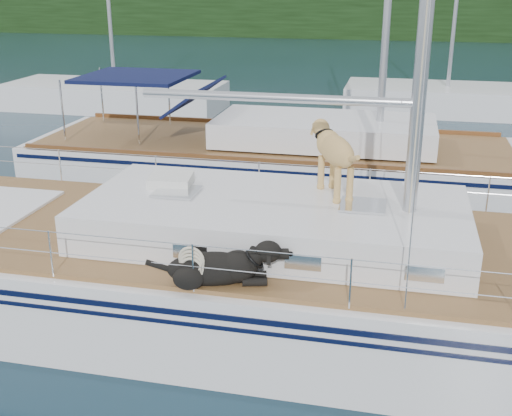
# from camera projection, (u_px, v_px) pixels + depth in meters

# --- Properties ---
(ground) EXTENTS (120.00, 120.00, 0.00)m
(ground) POSITION_uv_depth(u_px,v_px,m) (220.00, 311.00, 9.53)
(ground) COLOR black
(ground) RESTS_ON ground
(shore_bank) EXTENTS (92.00, 1.00, 1.20)m
(shore_bank) POSITION_uv_depth(u_px,v_px,m) (376.00, 29.00, 51.68)
(shore_bank) COLOR #595147
(shore_bank) RESTS_ON ground
(main_sailboat) EXTENTS (12.00, 3.83, 14.01)m
(main_sailboat) POSITION_uv_depth(u_px,v_px,m) (226.00, 270.00, 9.28)
(main_sailboat) COLOR white
(main_sailboat) RESTS_ON ground
(neighbor_sailboat) EXTENTS (11.00, 3.50, 13.30)m
(neighbor_sailboat) POSITION_uv_depth(u_px,v_px,m) (276.00, 163.00, 14.76)
(neighbor_sailboat) COLOR white
(neighbor_sailboat) RESTS_ON ground
(bg_boat_west) EXTENTS (8.00, 3.00, 11.65)m
(bg_boat_west) POSITION_uv_depth(u_px,v_px,m) (116.00, 97.00, 23.88)
(bg_boat_west) COLOR white
(bg_boat_west) RESTS_ON ground
(bg_boat_center) EXTENTS (7.20, 3.00, 11.65)m
(bg_boat_center) POSITION_uv_depth(u_px,v_px,m) (446.00, 100.00, 23.22)
(bg_boat_center) COLOR white
(bg_boat_center) RESTS_ON ground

